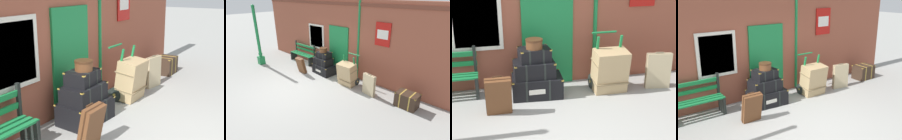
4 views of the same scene
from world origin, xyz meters
TOP-DOWN VIEW (x-y plane):
  - ground_plane at (0.00, 0.00)m, footprint 60.00×60.00m
  - brick_facade at (-0.00, 2.60)m, footprint 10.40×0.35m
  - platform_bench at (-2.14, 2.16)m, footprint 1.60×0.43m
  - steamer_trunk_base at (-0.20, 1.85)m, footprint 1.06×0.72m
  - steamer_trunk_middle at (-0.25, 1.85)m, footprint 0.82×0.56m
  - steamer_trunk_top at (-0.23, 1.88)m, footprint 0.64×0.49m
  - round_hatbox at (-0.23, 1.85)m, footprint 0.34×0.34m
  - porters_trolley at (1.31, 1.85)m, footprint 0.71×0.59m
  - large_brown_trunk at (1.31, 1.68)m, footprint 0.70×0.55m
  - suitcase_caramel at (2.39, 1.61)m, footprint 0.54×0.21m
  - suitcase_slate at (-1.00, 1.18)m, footprint 0.47×0.31m
  - corner_trunk at (3.73, 1.80)m, footprint 0.69×0.49m

SIDE VIEW (x-z plane):
  - ground_plane at x=0.00m, z-range 0.00..0.00m
  - steamer_trunk_base at x=-0.20m, z-range 0.00..0.42m
  - corner_trunk at x=3.73m, z-range 0.00..0.48m
  - porters_trolley at x=1.31m, z-range -0.33..0.87m
  - suitcase_slate at x=-1.00m, z-range -0.01..0.74m
  - suitcase_caramel at x=2.39m, z-range -0.02..0.79m
  - platform_bench at x=-2.14m, z-range -0.06..0.95m
  - large_brown_trunk at x=1.31m, z-range 0.00..0.93m
  - steamer_trunk_middle at x=-0.25m, z-range 0.42..0.74m
  - steamer_trunk_top at x=-0.23m, z-range 0.74..1.00m
  - round_hatbox at x=-0.23m, z-range 1.01..1.21m
  - brick_facade at x=0.00m, z-range 0.00..3.20m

